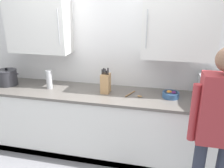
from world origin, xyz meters
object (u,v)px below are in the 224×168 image
Objects in this scene: knife_block at (106,83)px; thermos_flask at (49,79)px; wooden_spoon at (135,95)px; fruit_bowl at (171,94)px; microwave_oven at (222,91)px; person_figure at (217,126)px; stock_pot at (7,77)px.

knife_block reaches higher than thermos_flask.
fruit_bowl is at bearing 5.36° from wooden_spoon.
microwave_oven is at bearing 2.17° from wooden_spoon.
wooden_spoon is at bearing -174.64° from fruit_bowl.
stock_pot is at bearing 163.26° from person_figure.
person_figure is (2.00, -0.80, -0.02)m from thermos_flask.
thermos_flask is 0.71× the size of stock_pot.
thermos_flask reaches higher than stock_pot.
microwave_oven is 1.41m from knife_block.
knife_block is 1.33× the size of thermos_flask.
microwave_oven is 0.59m from fruit_bowl.
person_figure reaches higher than thermos_flask.
thermos_flask is at bearing -178.71° from fruit_bowl.
microwave_oven is 2.86m from stock_pot.
microwave_oven is at bearing 0.76° from stock_pot.
microwave_oven is 3.00× the size of thermos_flask.
knife_block is at bearing -179.45° from microwave_oven.
person_figure is at bearing -66.32° from fruit_bowl.
microwave_oven reaches higher than thermos_flask.
thermos_flask is 1.63m from fruit_bowl.
microwave_oven is 0.86m from person_figure.
person_figure is (0.81, -0.80, 0.10)m from wooden_spoon.
wooden_spoon is at bearing -0.23° from thermos_flask.
knife_block is 1.65× the size of fruit_bowl.
stock_pot is (-2.86, -0.04, -0.03)m from microwave_oven.
wooden_spoon is (-1.02, -0.04, -0.13)m from microwave_oven.
fruit_bowl is at bearing 179.73° from microwave_oven.
knife_block is 0.20× the size of person_figure.
microwave_oven is 2.21m from thermos_flask.
person_figure reaches higher than stock_pot.
wooden_spoon is 0.85× the size of thermos_flask.
person_figure is (1.20, -0.82, -0.02)m from knife_block.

